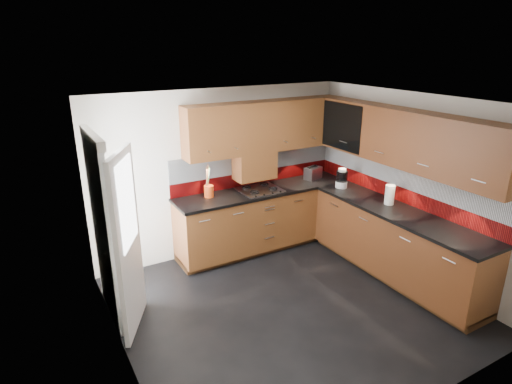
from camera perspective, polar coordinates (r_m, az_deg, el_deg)
room at (r=4.64m, az=4.93°, el=0.61°), size 4.00×3.80×2.64m
base_cabinets at (r=6.16m, az=9.06°, el=-5.28°), size 2.70×3.20×0.95m
countertop at (r=5.96m, az=9.29°, el=-1.14°), size 2.72×3.22×0.04m
backsplash at (r=6.17m, az=9.75°, el=2.38°), size 2.70×3.20×0.54m
upper_cabinets at (r=5.88m, az=10.65°, el=7.81°), size 2.50×3.20×0.72m
extractor_hood at (r=6.25m, az=-0.23°, el=3.57°), size 0.60×0.33×0.40m
glass_cabinet at (r=6.39m, az=12.34°, el=8.87°), size 0.32×0.80×0.66m
back_door at (r=4.82m, az=-18.45°, el=-5.59°), size 0.42×1.19×2.04m
gas_hob at (r=6.21m, az=0.53°, el=0.33°), size 0.59×0.52×0.05m
utensil_pot at (r=5.97m, az=-6.32°, el=0.28°), size 0.13×0.13×0.47m
toaster at (r=6.79m, az=7.60°, el=2.52°), size 0.31×0.23×0.20m
food_processor at (r=6.44m, az=11.35°, el=1.72°), size 0.17×0.17×0.29m
paper_towel at (r=5.93m, az=17.40°, el=-0.35°), size 0.16×0.16×0.26m
orange_cloth at (r=6.58m, az=11.24°, el=0.98°), size 0.16×0.14×0.01m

